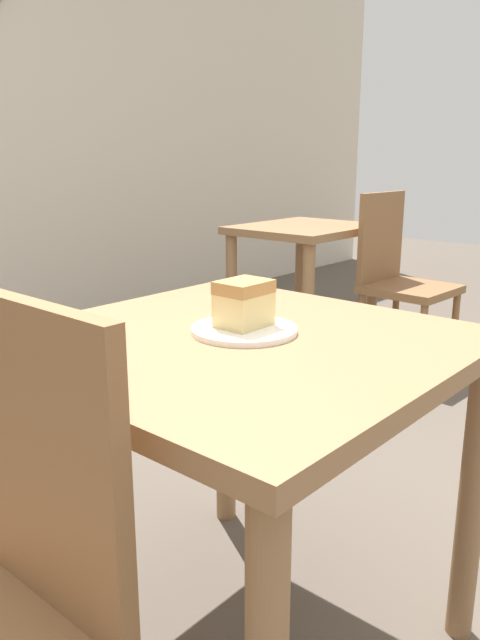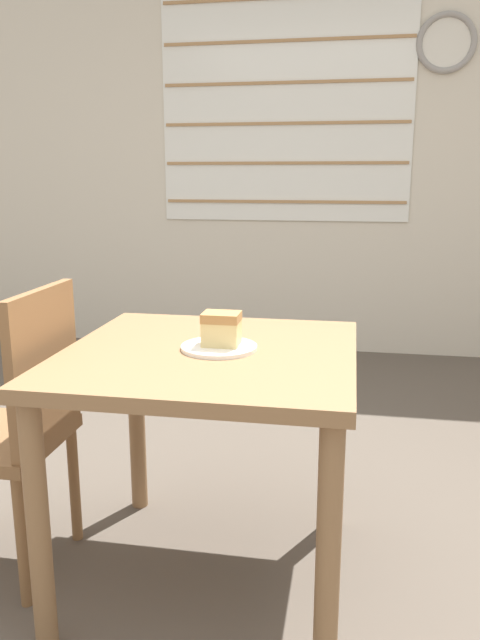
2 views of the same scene
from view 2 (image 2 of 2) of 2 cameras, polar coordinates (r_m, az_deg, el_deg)
The scene contains 5 objects.
wall_back at distance 4.45m, azimuth 4.93°, elevation 15.25°, with size 10.00×0.10×2.80m.
dining_table_near at distance 1.85m, azimuth -2.76°, elevation -6.22°, with size 0.84×0.85×0.75m.
chair_near_window at distance 2.07m, azimuth -20.04°, elevation -8.80°, with size 0.41×0.41×0.92m.
plate at distance 1.81m, azimuth -1.93°, elevation -2.51°, with size 0.22×0.22×0.01m.
cake_slice at distance 1.80m, azimuth -1.71°, elevation -0.80°, with size 0.11×0.09×0.10m.
Camera 2 is at (0.43, -1.40, 1.24)m, focal length 35.00 mm.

